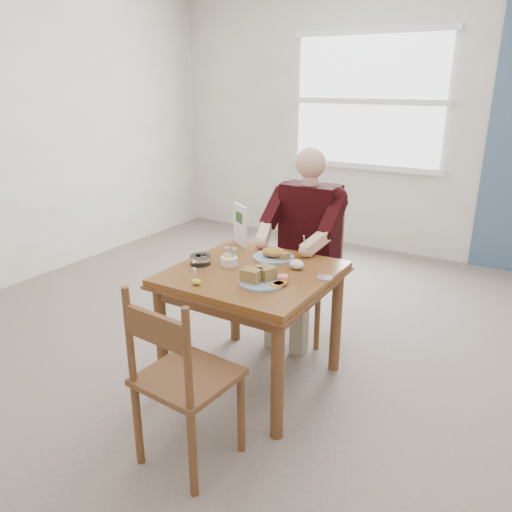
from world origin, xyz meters
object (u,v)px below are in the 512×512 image
Objects in this scene: chair_far at (309,271)px; far_plate at (274,254)px; table at (252,288)px; chair_near at (181,379)px; diner at (305,231)px; near_plate at (261,278)px.

chair_far reaches higher than far_plate.
far_plate reaches higher than table.
diner is (-0.09, 1.50, 0.33)m from chair_near.
diner reaches higher than far_plate.
diner is at bearing 93.45° from chair_near.
table is at bearing -91.73° from far_plate.
table is at bearing 135.67° from near_plate.
chair_far is 0.69× the size of diner.
near_plate is (0.14, -0.14, 0.14)m from table.
chair_far is (0.00, 0.80, -0.16)m from table.
near_plate is (0.14, -0.85, -0.03)m from diner.
chair_near is 2.88× the size of far_plate.
far_plate is (0.01, -0.46, -0.03)m from diner.
near_plate is 0.85× the size of far_plate.
table is 2.79× the size of far_plate.
chair_far is 3.38× the size of near_plate.
diner is (0.00, 0.71, 0.17)m from table.
near_plate is 0.41m from far_plate.
near_plate is at bearing -44.33° from table.
chair_far is at bearing 93.26° from chair_near.
diner is at bearing 90.93° from far_plate.
far_plate is (0.01, -0.55, 0.30)m from chair_far.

